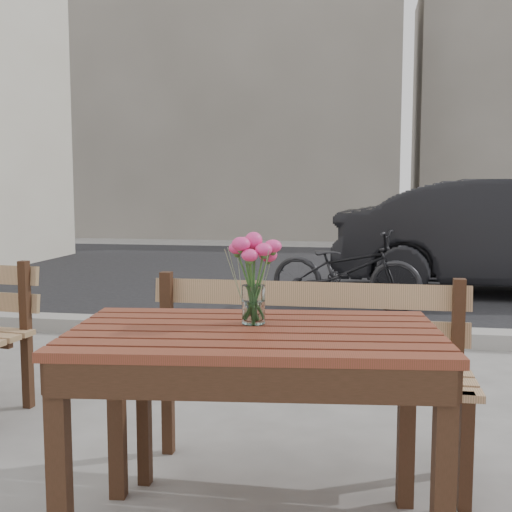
{
  "coord_description": "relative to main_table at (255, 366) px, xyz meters",
  "views": [
    {
      "loc": [
        0.26,
        -2.03,
        1.21
      ],
      "look_at": [
        -0.11,
        0.15,
        0.98
      ],
      "focal_mm": 45.0,
      "sensor_mm": 36.0,
      "label": 1
    }
  ],
  "objects": [
    {
      "name": "parked_car",
      "position": [
        2.0,
        5.6,
        0.03
      ],
      "size": [
        4.04,
        1.67,
        1.3
      ],
      "primitive_type": "imported",
      "rotation": [
        0.0,
        0.0,
        1.5
      ],
      "color": "black",
      "rests_on": "ground"
    },
    {
      "name": "backdrop_buildings",
      "position": [
        0.26,
        14.38,
        2.98
      ],
      "size": [
        15.5,
        4.0,
        8.0
      ],
      "color": "slate",
      "rests_on": "ground"
    },
    {
      "name": "main_table",
      "position": [
        0.0,
        0.0,
        0.0
      ],
      "size": [
        1.28,
        0.83,
        0.75
      ],
      "rotation": [
        0.0,
        0.0,
        0.11
      ],
      "color": "#5D2E18",
      "rests_on": "ground"
    },
    {
      "name": "bicycle",
      "position": [
        0.17,
        4.35,
        -0.23
      ],
      "size": [
        1.6,
        0.84,
        0.8
      ],
      "primitive_type": "imported",
      "rotation": [
        0.0,
        0.0,
        1.35
      ],
      "color": "black",
      "rests_on": "ground"
    },
    {
      "name": "street",
      "position": [
        0.09,
        5.05,
        -0.59
      ],
      "size": [
        30.0,
        8.12,
        0.12
      ],
      "color": "black",
      "rests_on": "ground"
    },
    {
      "name": "main_bench",
      "position": [
        0.11,
        0.61,
        -0.11
      ],
      "size": [
        1.38,
        0.41,
        0.86
      ],
      "rotation": [
        0.0,
        0.0,
        -0.0
      ],
      "color": "#91714B",
      "rests_on": "ground"
    },
    {
      "name": "main_vase",
      "position": [
        -0.02,
        0.08,
        0.32
      ],
      "size": [
        0.17,
        0.17,
        0.31
      ],
      "color": "white",
      "rests_on": "main_table"
    }
  ]
}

